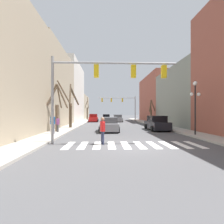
{
  "coord_description": "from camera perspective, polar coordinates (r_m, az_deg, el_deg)",
  "views": [
    {
      "loc": [
        -1.73,
        -10.52,
        2.09
      ],
      "look_at": [
        -0.39,
        24.94,
        2.16
      ],
      "focal_mm": 28.0,
      "sensor_mm": 36.0,
      "label": 1
    }
  ],
  "objects": [
    {
      "name": "traffic_signal_far",
      "position": [
        40.84,
        2.94,
        3.19
      ],
      "size": [
        8.68,
        0.28,
        5.88
      ],
      "color": "gray",
      "rests_on": "ground_plane"
    },
    {
      "name": "car_parked_right_near",
      "position": [
        21.19,
        14.38,
        -3.61
      ],
      "size": [
        2.14,
        4.79,
        1.69
      ],
      "rotation": [
        0.0,
        0.0,
        1.57
      ],
      "color": "black",
      "rests_on": "ground_plane"
    },
    {
      "name": "street_tree_right_far",
      "position": [
        32.93,
        12.65,
        0.17
      ],
      "size": [
        1.49,
        2.09,
        4.28
      ],
      "color": "brown",
      "rests_on": "sidewalk_right"
    },
    {
      "name": "building_row_left",
      "position": [
        33.18,
        -17.74,
        5.84
      ],
      "size": [
        6.0,
        57.17,
        13.1
      ],
      "color": "tan",
      "rests_on": "ground_plane"
    },
    {
      "name": "traffic_signal_near",
      "position": [
        11.87,
        -3.52,
        10.93
      ],
      "size": [
        8.37,
        0.28,
        5.79
      ],
      "color": "gray",
      "rests_on": "ground_plane"
    },
    {
      "name": "pedestrian_on_right_sidewalk",
      "position": [
        11.44,
        -3.09,
        -5.32
      ],
      "size": [
        0.34,
        0.75,
        1.77
      ],
      "rotation": [
        0.0,
        0.0,
        1.85
      ],
      "color": "#282D47",
      "rests_on": "ground_plane"
    },
    {
      "name": "car_parked_left_far",
      "position": [
        38.52,
        -6.04,
        -2.02
      ],
      "size": [
        2.06,
        4.24,
        1.74
      ],
      "rotation": [
        0.0,
        0.0,
        1.57
      ],
      "color": "red",
      "rests_on": "ground_plane"
    },
    {
      "name": "street_tree_left_mid",
      "position": [
        18.99,
        -17.44,
        1.72
      ],
      "size": [
        2.89,
        2.33,
        5.25
      ],
      "color": "brown",
      "rests_on": "sidewalk_left"
    },
    {
      "name": "car_parked_left_near",
      "position": [
        19.27,
        -1.01,
        -4.14
      ],
      "size": [
        2.14,
        4.84,
        1.55
      ],
      "rotation": [
        0.0,
        0.0,
        -1.57
      ],
      "color": "gray",
      "rests_on": "ground_plane"
    },
    {
      "name": "car_parked_right_far",
      "position": [
        38.35,
        1.84,
        -2.12
      ],
      "size": [
        2.09,
        4.53,
        1.57
      ],
      "rotation": [
        0.0,
        0.0,
        1.57
      ],
      "color": "gray",
      "rests_on": "ground_plane"
    },
    {
      "name": "pedestrian_near_right_corner",
      "position": [
        16.7,
        -18.81,
        -3.05
      ],
      "size": [
        0.66,
        0.57,
        1.82
      ],
      "rotation": [
        0.0,
        0.0,
        5.59
      ],
      "color": "#282D47",
      "rests_on": "sidewalk_left"
    },
    {
      "name": "building_row_right",
      "position": [
        28.34,
        23.8,
        6.4
      ],
      "size": [
        6.0,
        43.14,
        12.12
      ],
      "color": "#934C3D",
      "rests_on": "ground_plane"
    },
    {
      "name": "street_tree_right_near",
      "position": [
        46.74,
        -8.07,
        0.45
      ],
      "size": [
        1.27,
        2.89,
        6.0
      ],
      "color": "#473828",
      "rests_on": "sidewalk_left"
    },
    {
      "name": "pedestrian_crossing_street",
      "position": [
        17.93,
        -17.31,
        -3.31
      ],
      "size": [
        0.44,
        0.61,
        1.58
      ],
      "rotation": [
        0.0,
        0.0,
        2.15
      ],
      "color": "#4C4C51",
      "rests_on": "sidewalk_left"
    },
    {
      "name": "ground_plane",
      "position": [
        10.86,
        7.19,
        -11.18
      ],
      "size": [
        240.0,
        240.0,
        0.0
      ],
      "primitive_type": "plane",
      "color": "#4C4C4F"
    },
    {
      "name": "car_parked_right_mid",
      "position": [
        44.09,
        -1.89,
        -1.85
      ],
      "size": [
        2.04,
        4.57,
        1.6
      ],
      "rotation": [
        0.0,
        0.0,
        -1.57
      ],
      "color": "black",
      "rests_on": "ground_plane"
    },
    {
      "name": "crosswalk_stripes",
      "position": [
        11.4,
        6.73,
        -10.64
      ],
      "size": [
        8.55,
        2.6,
        0.01
      ],
      "color": "white",
      "rests_on": "ground_plane"
    },
    {
      "name": "sidewalk_left",
      "position": [
        11.74,
        -26.74,
        -9.96
      ],
      "size": [
        2.11,
        90.0,
        0.15
      ],
      "color": "#ADA89E",
      "rests_on": "ground_plane"
    },
    {
      "name": "street_tree_left_near",
      "position": [
        22.86,
        -13.16,
        1.31
      ],
      "size": [
        1.22,
        2.54,
        5.59
      ],
      "color": "#473828",
      "rests_on": "sidewalk_left"
    },
    {
      "name": "street_lamp_right_corner",
      "position": [
        16.86,
        25.52,
        4.43
      ],
      "size": [
        0.95,
        0.36,
        4.64
      ],
      "color": "black",
      "rests_on": "sidewalk_right"
    }
  ]
}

